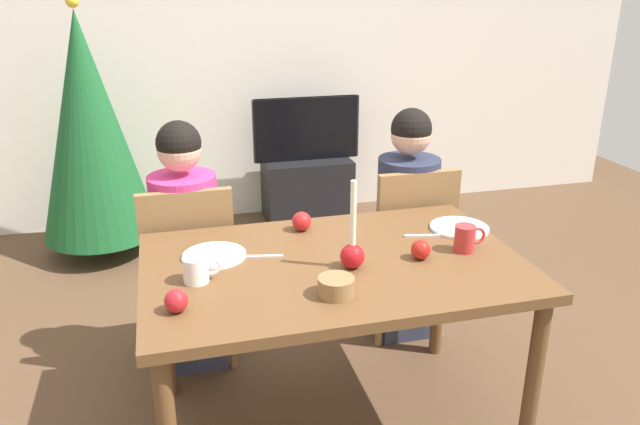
# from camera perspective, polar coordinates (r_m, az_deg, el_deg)

# --- Properties ---
(ground_plane) EXTENTS (7.68, 7.68, 0.00)m
(ground_plane) POSITION_cam_1_polar(r_m,az_deg,el_deg) (2.68, 1.15, -19.22)
(ground_plane) COLOR brown
(back_wall) EXTENTS (6.40, 0.10, 2.60)m
(back_wall) POSITION_cam_1_polar(r_m,az_deg,el_deg) (4.62, -7.88, 15.39)
(back_wall) COLOR silver
(back_wall) RESTS_ON ground
(dining_table) EXTENTS (1.40, 0.90, 0.75)m
(dining_table) POSITION_cam_1_polar(r_m,az_deg,el_deg) (2.31, 1.27, -6.44)
(dining_table) COLOR brown
(dining_table) RESTS_ON ground
(chair_left) EXTENTS (0.40, 0.40, 0.90)m
(chair_left) POSITION_cam_1_polar(r_m,az_deg,el_deg) (2.85, -12.12, -4.85)
(chair_left) COLOR olive
(chair_left) RESTS_ON ground
(chair_right) EXTENTS (0.40, 0.40, 0.90)m
(chair_right) POSITION_cam_1_polar(r_m,az_deg,el_deg) (3.06, 8.20, -2.70)
(chair_right) COLOR olive
(chair_right) RESTS_ON ground
(person_left_child) EXTENTS (0.30, 0.30, 1.17)m
(person_left_child) POSITION_cam_1_polar(r_m,az_deg,el_deg) (2.85, -12.25, -3.53)
(person_left_child) COLOR #33384C
(person_left_child) RESTS_ON ground
(person_right_child) EXTENTS (0.30, 0.30, 1.17)m
(person_right_child) POSITION_cam_1_polar(r_m,az_deg,el_deg) (3.07, 8.03, -1.48)
(person_right_child) COLOR #33384C
(person_right_child) RESTS_ON ground
(tv_stand) EXTENTS (0.64, 0.40, 0.48)m
(tv_stand) POSITION_cam_1_polar(r_m,az_deg,el_deg) (4.63, -1.22, 2.15)
(tv_stand) COLOR black
(tv_stand) RESTS_ON ground
(tv) EXTENTS (0.79, 0.05, 0.46)m
(tv) POSITION_cam_1_polar(r_m,az_deg,el_deg) (4.51, -1.27, 7.83)
(tv) COLOR black
(tv) RESTS_ON tv_stand
(christmas_tree) EXTENTS (0.74, 0.74, 1.65)m
(christmas_tree) POSITION_cam_1_polar(r_m,az_deg,el_deg) (4.15, -20.73, 7.42)
(christmas_tree) COLOR brown
(christmas_tree) RESTS_ON ground
(candle_centerpiece) EXTENTS (0.09, 0.09, 0.33)m
(candle_centerpiece) POSITION_cam_1_polar(r_m,az_deg,el_deg) (2.20, 3.05, -3.55)
(candle_centerpiece) COLOR red
(candle_centerpiece) RESTS_ON dining_table
(plate_left) EXTENTS (0.24, 0.24, 0.01)m
(plate_left) POSITION_cam_1_polar(r_m,az_deg,el_deg) (2.34, -9.84, -3.97)
(plate_left) COLOR silver
(plate_left) RESTS_ON dining_table
(plate_right) EXTENTS (0.24, 0.24, 0.01)m
(plate_right) POSITION_cam_1_polar(r_m,az_deg,el_deg) (2.62, 12.88, -1.39)
(plate_right) COLOR white
(plate_right) RESTS_ON dining_table
(mug_left) EXTENTS (0.13, 0.09, 0.09)m
(mug_left) POSITION_cam_1_polar(r_m,az_deg,el_deg) (2.14, -11.44, -5.24)
(mug_left) COLOR white
(mug_left) RESTS_ON dining_table
(mug_right) EXTENTS (0.13, 0.08, 0.10)m
(mug_right) POSITION_cam_1_polar(r_m,az_deg,el_deg) (2.40, 13.44, -2.35)
(mug_right) COLOR #B72D2D
(mug_right) RESTS_ON dining_table
(fork_left) EXTENTS (0.18, 0.05, 0.01)m
(fork_left) POSITION_cam_1_polar(r_m,az_deg,el_deg) (2.31, -5.71, -4.11)
(fork_left) COLOR silver
(fork_left) RESTS_ON dining_table
(fork_right) EXTENTS (0.18, 0.05, 0.01)m
(fork_right) POSITION_cam_1_polar(r_m,az_deg,el_deg) (2.52, 9.89, -2.14)
(fork_right) COLOR silver
(fork_right) RESTS_ON dining_table
(bowl_walnuts) EXTENTS (0.12, 0.12, 0.06)m
(bowl_walnuts) POSITION_cam_1_polar(r_m,az_deg,el_deg) (2.02, 1.51, -6.93)
(bowl_walnuts) COLOR olive
(bowl_walnuts) RESTS_ON dining_table
(apple_near_candle) EXTENTS (0.08, 0.08, 0.08)m
(apple_near_candle) POSITION_cam_1_polar(r_m,az_deg,el_deg) (2.53, -1.72, -0.83)
(apple_near_candle) COLOR red
(apple_near_candle) RESTS_ON dining_table
(apple_by_left_plate) EXTENTS (0.07, 0.07, 0.07)m
(apple_by_left_plate) POSITION_cam_1_polar(r_m,az_deg,el_deg) (2.30, 9.38, -3.44)
(apple_by_left_plate) COLOR #B21D16
(apple_by_left_plate) RESTS_ON dining_table
(apple_by_right_mug) EXTENTS (0.08, 0.08, 0.08)m
(apple_by_right_mug) POSITION_cam_1_polar(r_m,az_deg,el_deg) (1.98, -13.28, -8.03)
(apple_by_right_mug) COLOR #B41C22
(apple_by_right_mug) RESTS_ON dining_table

